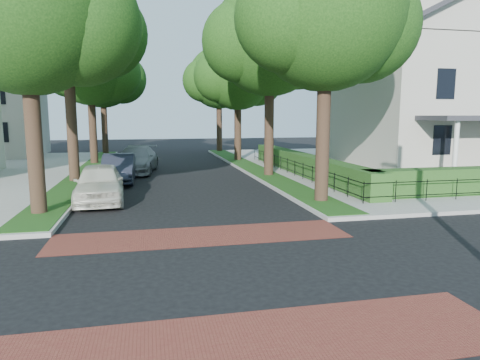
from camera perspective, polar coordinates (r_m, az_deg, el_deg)
name	(u,v)px	position (r m, az deg, el deg)	size (l,w,h in m)	color
ground	(219,273)	(10.29, -2.86, -12.31)	(120.00, 120.00, 0.00)	black
sidewalk_ne	(431,163)	(35.59, 24.17, 2.03)	(30.00, 30.00, 0.15)	gray
crosswalk_far	(202,236)	(13.29, -5.11, -7.44)	(9.00, 2.20, 0.01)	maroon
crosswalk_near	(251,343)	(7.44, 1.43, -20.91)	(9.00, 2.20, 0.01)	maroon
grass_strip_ne	(251,167)	(29.63, 1.46, 1.78)	(1.60, 29.80, 0.02)	#174513
grass_strip_nw	(87,171)	(29.06, -19.71, 1.14)	(1.60, 29.80, 0.02)	#174513
tree_right_near	(326,16)	(18.61, 11.45, 20.70)	(7.75, 6.67, 10.66)	black
tree_right_mid	(271,40)	(26.11, 4.10, 18.08)	(8.25, 7.09, 11.22)	black
tree_right_far	(238,74)	(34.61, -0.22, 13.95)	(7.25, 6.23, 9.74)	black
tree_right_back	(220,79)	(43.46, -2.74, 13.32)	(7.50, 6.45, 10.20)	black
tree_left_near	(30,11)	(17.53, -26.23, 19.58)	(7.50, 6.45, 10.20)	black
tree_left_mid	(69,26)	(25.46, -21.84, 18.57)	(8.00, 6.88, 11.48)	black
tree_left_far	(91,68)	(34.10, -19.19, 13.92)	(7.00, 6.02, 9.86)	black
tree_left_back	(104,75)	(43.06, -17.74, 13.17)	(7.75, 6.66, 10.44)	black
hedge_main_road	(303,164)	(26.33, 8.45, 2.12)	(1.00, 18.00, 1.20)	#214718
fence_main_road	(291,167)	(26.08, 6.80, 1.76)	(0.06, 18.00, 0.90)	black
house_victorian	(441,80)	(31.83, 25.21, 12.02)	(13.00, 13.05, 12.48)	#B5B2A3
parked_car_front	(99,183)	(19.10, -18.23, -0.40)	(1.95, 4.86, 1.66)	silver
parked_car_middle	(119,168)	(24.48, -15.86, 1.50)	(1.67, 4.79, 1.58)	#222633
parked_car_rear	(136,160)	(28.51, -13.65, 2.65)	(2.36, 5.80, 1.68)	gray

